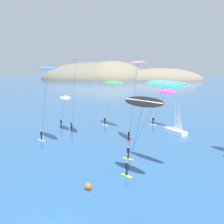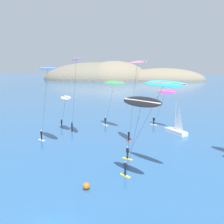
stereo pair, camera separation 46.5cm
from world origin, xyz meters
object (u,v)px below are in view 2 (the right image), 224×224
Objects in this scene: kitesurfer_blue at (47,74)px; kitesurfer_green at (114,85)px; kitesurfer_white at (65,100)px; kitesurfer_black at (140,108)px; kitesurfer_purple at (76,66)px; kitesurfer_pink at (137,69)px; marker_buoy at (86,186)px; sailboat_near at (175,130)px; kitesurfer_cyan at (161,90)px; kitesurfer_magenta at (165,94)px.

kitesurfer_blue is 15.52m from kitesurfer_green.
kitesurfer_white is 25.51m from kitesurfer_black.
kitesurfer_green is 0.69× the size of kitesurfer_purple.
kitesurfer_pink reaches higher than marker_buoy.
kitesurfer_blue is at bearing -175.69° from kitesurfer_pink.
kitesurfer_pink is 1.41× the size of kitesurfer_black.
kitesurfer_green is 0.72× the size of kitesurfer_pink.
sailboat_near is 0.43× the size of kitesurfer_purple.
kitesurfer_cyan is (12.85, -13.35, -2.54)m from kitesurfer_purple.
sailboat_near is 0.87× the size of kitesurfer_white.
kitesurfer_magenta is at bearing 15.73° from kitesurfer_white.
kitesurfer_white is (-8.47, -3.59, -2.55)m from kitesurfer_green.
kitesurfer_white is 0.72× the size of kitesurfer_black.
kitesurfer_cyan is (7.61, -21.46, 1.13)m from kitesurfer_green.
kitesurfer_white is at bearing 110.30° from marker_buoy.
sailboat_near is at bearing 52.23° from kitesurfer_pink.
kitesurfer_magenta is (9.78, 1.55, -1.79)m from kitesurfer_green.
kitesurfer_magenta is at bearing 9.00° from kitesurfer_green.
kitesurfer_green is 22.80m from kitesurfer_cyan.
kitesurfer_black reaches higher than sailboat_near.
kitesurfer_purple is 1.46× the size of kitesurfer_black.
kitesurfer_cyan is (16.08, -17.87, 3.68)m from kitesurfer_white.
kitesurfer_green reaches higher than marker_buoy.
kitesurfer_magenta is 0.56× the size of kitesurfer_purple.
kitesurfer_purple is at bearing 106.07° from marker_buoy.
kitesurfer_pink is (9.88, -3.67, -0.32)m from kitesurfer_purple.
marker_buoy is (5.51, -19.11, -11.60)m from kitesurfer_purple.
kitesurfer_blue is 5.75m from kitesurfer_purple.
kitesurfer_pink reaches higher than kitesurfer_magenta.
marker_buoy is at bearing -69.70° from kitesurfer_white.
kitesurfer_blue is at bearing 151.55° from kitesurfer_cyan.
kitesurfer_blue is at bearing -89.83° from kitesurfer_white.
kitesurfer_magenta is at bearing 80.67° from kitesurfer_black.
kitesurfer_purple is (3.23, -4.52, 6.22)m from kitesurfer_white.
kitesurfer_white is 24.32m from kitesurfer_cyan.
kitesurfer_magenta is (18.22, 14.31, -4.39)m from kitesurfer_blue.
kitesurfer_black is (13.91, -21.26, 2.23)m from kitesurfer_white.
kitesurfer_cyan is at bearing -28.45° from kitesurfer_blue.
sailboat_near is 20.74m from kitesurfer_cyan.
kitesurfer_pink is at bearing 107.04° from kitesurfer_cyan.
kitesurfer_magenta is at bearing 38.14° from kitesurfer_blue.
kitesurfer_black is at bearing -86.50° from kitesurfer_pink.
kitesurfer_blue is 0.90× the size of kitesurfer_purple.
kitesurfer_purple is at bearing -147.26° from kitesurfer_magenta.
kitesurfer_blue is at bearing 138.94° from kitesurfer_black.
kitesurfer_blue reaches higher than kitesurfer_green.
kitesurfer_pink reaches higher than kitesurfer_white.
kitesurfer_magenta is 18.67m from kitesurfer_purple.
marker_buoy is (-5.17, -2.37, -7.62)m from kitesurfer_black.
marker_buoy is at bearing -114.73° from sailboat_near.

